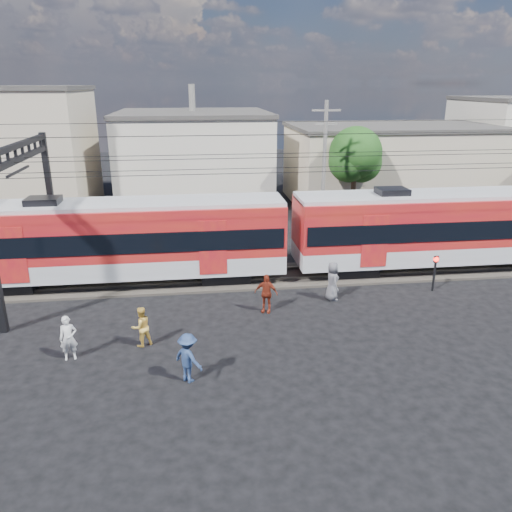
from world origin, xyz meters
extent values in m
plane|color=black|center=(0.00, 0.00, 0.00)|extent=(120.00, 120.00, 0.00)
cube|color=#2D2823|center=(0.00, 8.00, 0.06)|extent=(70.00, 3.40, 0.12)
cube|color=#59544C|center=(0.00, 7.25, 0.18)|extent=(70.00, 0.12, 0.12)
cube|color=#59544C|center=(0.00, 8.75, 0.18)|extent=(70.00, 0.12, 0.12)
cube|color=black|center=(-11.03, 8.00, 0.35)|extent=(2.40, 2.20, 0.70)
cube|color=black|center=(-0.79, 8.00, 0.35)|extent=(2.40, 2.20, 0.70)
cube|color=#A2A4A9|center=(-5.91, 8.00, 1.15)|extent=(16.00, 3.00, 0.90)
cube|color=maroon|center=(-5.91, 8.00, 2.80)|extent=(16.00, 3.00, 2.40)
cube|color=black|center=(-5.91, 8.00, 2.55)|extent=(15.68, 3.08, 0.95)
cube|color=#A2A4A9|center=(-5.91, 8.00, 4.05)|extent=(16.00, 2.60, 0.25)
cube|color=black|center=(5.77, 8.00, 0.35)|extent=(2.40, 2.20, 0.70)
cube|color=#A2A4A9|center=(10.89, 8.00, 1.15)|extent=(16.00, 3.00, 0.90)
cube|color=maroon|center=(10.89, 8.00, 2.80)|extent=(16.00, 3.00, 2.40)
cube|color=black|center=(10.89, 8.00, 2.55)|extent=(15.68, 3.08, 0.95)
cube|color=#A2A4A9|center=(10.89, 8.00, 4.05)|extent=(16.00, 2.60, 0.25)
cube|color=black|center=(-10.00, 12.50, 3.50)|extent=(0.30, 0.30, 7.00)
cube|color=black|center=(-10.00, 8.00, 6.80)|extent=(0.25, 9.30, 0.25)
cube|color=black|center=(-10.00, 8.00, 6.20)|extent=(0.25, 9.30, 0.25)
cylinder|color=black|center=(0.00, 7.30, 5.50)|extent=(70.00, 0.03, 0.03)
cylinder|color=black|center=(0.00, 8.70, 5.50)|extent=(70.00, 0.03, 0.03)
cylinder|color=black|center=(0.00, 7.30, 6.20)|extent=(70.00, 0.03, 0.03)
cylinder|color=black|center=(0.00, 8.70, 6.20)|extent=(70.00, 0.03, 0.03)
cylinder|color=black|center=(0.00, 4.50, 7.50)|extent=(70.00, 0.03, 0.03)
cylinder|color=black|center=(0.00, 11.50, 7.50)|extent=(70.00, 0.03, 0.03)
cube|color=beige|center=(-2.00, 27.00, 3.50)|extent=(12.00, 12.00, 7.00)
cube|color=#3F3D3A|center=(-2.00, 27.00, 7.15)|extent=(12.24, 12.24, 0.30)
cube|color=tan|center=(14.00, 24.00, 3.00)|extent=(16.00, 10.00, 6.00)
cube|color=#3F3D3A|center=(14.00, 24.00, 6.15)|extent=(16.32, 10.20, 0.30)
cylinder|color=slate|center=(6.00, 15.00, 4.25)|extent=(0.24, 0.24, 8.50)
cube|color=slate|center=(6.00, 15.00, 7.90)|extent=(1.80, 0.12, 0.12)
cube|color=slate|center=(6.00, 15.00, 7.10)|extent=(1.40, 0.12, 0.12)
cylinder|color=#382619|center=(9.00, 18.00, 1.96)|extent=(0.36, 0.36, 3.92)
sphere|color=#1E4012|center=(9.00, 18.00, 4.90)|extent=(3.64, 3.64, 3.64)
sphere|color=#1E4012|center=(9.60, 18.30, 4.20)|extent=(2.80, 2.80, 2.80)
imported|color=silver|center=(-6.87, 0.97, 0.84)|extent=(0.68, 0.51, 1.67)
imported|color=gold|center=(-4.38, 1.63, 0.79)|extent=(0.96, 0.89, 1.57)
imported|color=navy|center=(-2.62, -1.00, 0.87)|extent=(1.25, 1.23, 1.73)
imported|color=maroon|center=(0.71, 3.97, 0.87)|extent=(1.10, 0.76, 1.74)
imported|color=#535258|center=(3.91, 4.87, 0.91)|extent=(0.65, 0.93, 1.81)
cylinder|color=black|center=(9.01, 5.26, 0.82)|extent=(0.11, 0.11, 1.65)
sphere|color=#FF140C|center=(9.01, 5.26, 1.60)|extent=(0.26, 0.26, 0.26)
cube|color=black|center=(9.01, 5.26, 1.60)|extent=(0.23, 0.05, 0.32)
camera|label=1|loc=(-2.24, -15.61, 9.43)|focal=35.00mm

